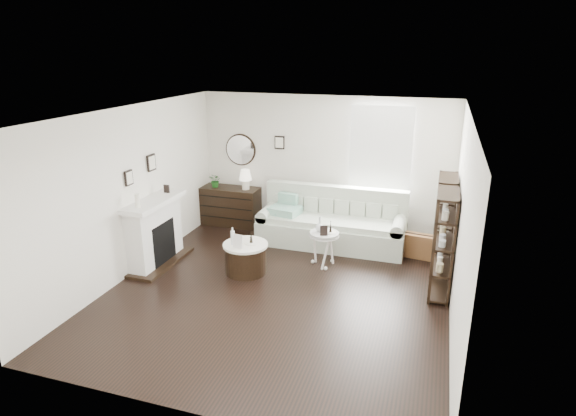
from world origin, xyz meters
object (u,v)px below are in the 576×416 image
(sofa, at_px, (332,226))
(dresser, at_px, (231,206))
(pedestal_table, at_px, (324,235))
(drum_table, at_px, (246,258))

(sofa, distance_m, dresser, 2.28)
(sofa, xyz_separation_m, pedestal_table, (0.09, -1.01, 0.20))
(pedestal_table, bearing_deg, drum_table, -150.86)
(dresser, distance_m, pedestal_table, 2.72)
(drum_table, relative_size, pedestal_table, 1.22)
(sofa, height_order, pedestal_table, sofa)
(sofa, bearing_deg, drum_table, -122.99)
(dresser, bearing_deg, pedestal_table, -30.76)
(drum_table, height_order, pedestal_table, pedestal_table)
(sofa, height_order, dresser, sofa)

